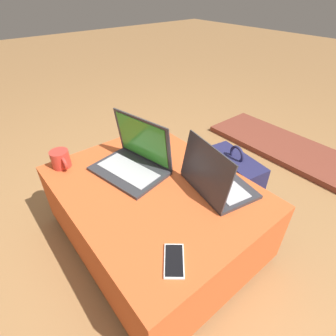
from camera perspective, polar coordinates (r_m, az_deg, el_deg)
name	(u,v)px	position (r m, az deg, el deg)	size (l,w,h in m)	color
ground_plane	(156,238)	(1.54, -2.71, -14.94)	(14.00, 14.00, 0.00)	#9E7042
ottoman	(155,213)	(1.40, -2.94, -9.86)	(1.02, 0.79, 0.39)	maroon
laptop_near	(134,160)	(1.35, -7.49, 1.77)	(0.41, 0.33, 0.27)	#333338
laptop_far	(215,180)	(1.23, 10.19, -2.52)	(0.36, 0.29, 0.25)	#333338
cell_phone	(174,261)	(0.98, 1.33, -19.51)	(0.15, 0.14, 0.01)	white
backpack	(232,185)	(1.63, 13.83, -3.64)	(0.38, 0.25, 0.46)	#23234C
coffee_mug	(61,159)	(1.47, -22.31, 1.76)	(0.13, 0.10, 0.09)	red
fireplace_hearth	(291,150)	(2.44, 25.29, 3.56)	(1.40, 0.50, 0.04)	brown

